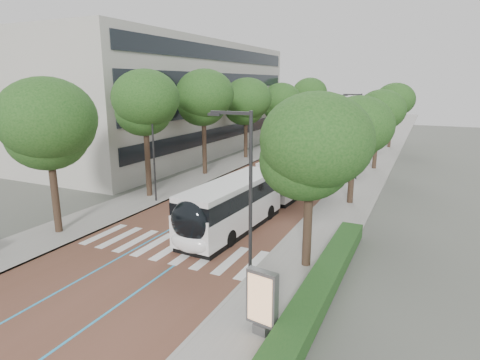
{
  "coord_description": "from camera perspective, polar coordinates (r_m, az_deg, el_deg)",
  "views": [
    {
      "loc": [
        12.67,
        -16.38,
        9.12
      ],
      "look_at": [
        0.94,
        8.48,
        2.4
      ],
      "focal_mm": 30.0,
      "sensor_mm": 36.0,
      "label": 1
    }
  ],
  "objects": [
    {
      "name": "office_building",
      "position": [
        54.84,
        -10.85,
        11.28
      ],
      "size": [
        18.11,
        40.0,
        14.0
      ],
      "color": "#9D9B91",
      "rests_on": "ground"
    },
    {
      "name": "sidewalk_right",
      "position": [
        57.33,
        19.81,
        3.83
      ],
      "size": [
        4.0,
        140.0,
        0.12
      ],
      "primitive_type": "cube",
      "color": "gray",
      "rests_on": "ground"
    },
    {
      "name": "sidewalk_left",
      "position": [
        60.56,
        5.54,
        5.07
      ],
      "size": [
        4.0,
        140.0,
        0.12
      ],
      "primitive_type": "cube",
      "color": "gray",
      "rests_on": "ground"
    },
    {
      "name": "lamp_post_left",
      "position": [
        31.17,
        -12.2,
        4.2
      ],
      "size": [
        0.14,
        0.14,
        8.0
      ],
      "primitive_type": "cylinder",
      "color": "#2B2B2D",
      "rests_on": "sidewalk_left"
    },
    {
      "name": "ground",
      "position": [
        22.62,
        -11.58,
        -10.33
      ],
      "size": [
        160.0,
        160.0,
        0.0
      ],
      "primitive_type": "plane",
      "color": "#51544C",
      "rests_on": "ground"
    },
    {
      "name": "streetlight_near",
      "position": [
        15.3,
        0.89,
        -2.58
      ],
      "size": [
        1.82,
        0.2,
        8.0
      ],
      "color": "#2B2B2D",
      "rests_on": "sidewalk_right"
    },
    {
      "name": "kerb_right",
      "position": [
        57.54,
        17.93,
        4.01
      ],
      "size": [
        0.2,
        140.0,
        0.14
      ],
      "primitive_type": "cube",
      "color": "gray",
      "rests_on": "ground"
    },
    {
      "name": "trees_left",
      "position": [
        47.77,
        0.26,
        10.88
      ],
      "size": [
        6.06,
        60.83,
        9.8
      ],
      "color": "black",
      "rests_on": "ground"
    },
    {
      "name": "lane_line_left",
      "position": [
        58.86,
        10.96,
        4.59
      ],
      "size": [
        0.12,
        126.0,
        0.01
      ],
      "primitive_type": "cube",
      "color": "#2999D1",
      "rests_on": "road"
    },
    {
      "name": "bus_queued_1",
      "position": [
        55.96,
        14.22,
        5.62
      ],
      "size": [
        2.84,
        12.46,
        3.2
      ],
      "rotation": [
        0.0,
        0.0,
        -0.03
      ],
      "color": "silver",
      "rests_on": "ground"
    },
    {
      "name": "kerb_left",
      "position": [
        59.95,
        7.25,
        4.93
      ],
      "size": [
        0.2,
        140.0,
        0.14
      ],
      "primitive_type": "cube",
      "color": "gray",
      "rests_on": "ground"
    },
    {
      "name": "lead_bus",
      "position": [
        28.26,
        2.77,
        -1.65
      ],
      "size": [
        3.6,
        18.51,
        3.2
      ],
      "rotation": [
        0.0,
        0.0,
        -0.06
      ],
      "color": "black",
      "rests_on": "ground"
    },
    {
      "name": "ad_panel",
      "position": [
        15.16,
        3.15,
        -16.78
      ],
      "size": [
        1.23,
        0.54,
        2.48
      ],
      "rotation": [
        0.0,
        0.0,
        -0.16
      ],
      "color": "#59595B",
      "rests_on": "sidewalk_right"
    },
    {
      "name": "road",
      "position": [
        58.5,
        12.48,
        4.45
      ],
      "size": [
        11.0,
        140.0,
        0.02
      ],
      "primitive_type": "cube",
      "color": "brown",
      "rests_on": "ground"
    },
    {
      "name": "hedge",
      "position": [
        18.84,
        11.86,
        -13.74
      ],
      "size": [
        1.2,
        14.0,
        0.8
      ],
      "primitive_type": "cube",
      "color": "#18481B",
      "rests_on": "sidewalk_right"
    },
    {
      "name": "lane_line_right",
      "position": [
        58.17,
        14.02,
        4.33
      ],
      "size": [
        0.12,
        126.0,
        0.01
      ],
      "primitive_type": "cube",
      "color": "#2999D1",
      "rests_on": "road"
    },
    {
      "name": "trees_right",
      "position": [
        39.02,
        18.05,
        8.22
      ],
      "size": [
        5.37,
        47.33,
        8.48
      ],
      "color": "black",
      "rests_on": "ground"
    },
    {
      "name": "streetlight_far",
      "position": [
        39.09,
        16.33,
        6.87
      ],
      "size": [
        1.82,
        0.2,
        8.0
      ],
      "color": "#2B2B2D",
      "rests_on": "sidewalk_right"
    },
    {
      "name": "zebra_crossing",
      "position": [
        23.24,
        -9.69,
        -9.5
      ],
      "size": [
        10.55,
        3.6,
        0.01
      ],
      "color": "silver",
      "rests_on": "ground"
    },
    {
      "name": "bus_queued_2",
      "position": [
        67.88,
        15.86,
        6.88
      ],
      "size": [
        2.93,
        12.47,
        3.2
      ],
      "rotation": [
        0.0,
        0.0,
        0.03
      ],
      "color": "silver",
      "rests_on": "ground"
    },
    {
      "name": "bus_queued_0",
      "position": [
        42.73,
        10.4,
        3.41
      ],
      "size": [
        3.31,
        12.53,
        3.2
      ],
      "rotation": [
        0.0,
        0.0,
        -0.07
      ],
      "color": "silver",
      "rests_on": "ground"
    }
  ]
}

